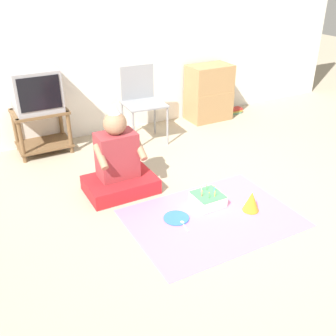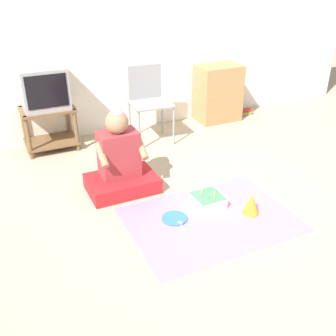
# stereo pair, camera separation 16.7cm
# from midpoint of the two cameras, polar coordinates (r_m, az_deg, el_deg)

# --- Properties ---
(ground_plane) EXTENTS (16.00, 16.00, 0.00)m
(ground_plane) POSITION_cam_midpoint_polar(r_m,az_deg,el_deg) (3.45, 12.39, -6.56)
(ground_plane) COLOR tan
(wall_back) EXTENTS (6.40, 0.06, 2.55)m
(wall_back) POSITION_cam_midpoint_polar(r_m,az_deg,el_deg) (4.91, -3.11, 20.28)
(wall_back) COLOR white
(wall_back) RESTS_ON ground_plane
(tv_stand) EXTENTS (0.58, 0.43, 0.49)m
(tv_stand) POSITION_cam_midpoint_polar(r_m,az_deg,el_deg) (4.60, -15.85, 6.04)
(tv_stand) COLOR brown
(tv_stand) RESTS_ON ground_plane
(tv) EXTENTS (0.48, 0.41, 0.45)m
(tv) POSITION_cam_midpoint_polar(r_m,az_deg,el_deg) (4.47, -16.55, 11.07)
(tv) COLOR #99999E
(tv) RESTS_ON tv_stand
(folding_chair) EXTENTS (0.48, 0.45, 0.87)m
(folding_chair) POSITION_cam_midpoint_polar(r_m,az_deg,el_deg) (4.62, -1.80, 10.20)
(folding_chair) COLOR gray
(folding_chair) RESTS_ON ground_plane
(cardboard_box_stack) EXTENTS (0.57, 0.38, 0.73)m
(cardboard_box_stack) POSITION_cam_midpoint_polar(r_m,az_deg,el_deg) (5.34, 8.18, 10.62)
(cardboard_box_stack) COLOR #A87F51
(cardboard_box_stack) RESTS_ON ground_plane
(book_pile) EXTENTS (0.20, 0.14, 0.07)m
(book_pile) POSITION_cam_midpoint_polar(r_m,az_deg,el_deg) (5.70, 11.87, 7.96)
(book_pile) COLOR #60936B
(book_pile) RESTS_ON ground_plane
(person_seated) EXTENTS (0.63, 0.44, 0.84)m
(person_seated) POSITION_cam_midpoint_polar(r_m,az_deg,el_deg) (3.62, -5.64, 0.61)
(person_seated) COLOR red
(person_seated) RESTS_ON ground_plane
(party_cloth) EXTENTS (1.37, 1.00, 0.01)m
(party_cloth) POSITION_cam_midpoint_polar(r_m,az_deg,el_deg) (3.33, 7.65, -7.41)
(party_cloth) COLOR pink
(party_cloth) RESTS_ON ground_plane
(birthday_cake) EXTENTS (0.25, 0.25, 0.16)m
(birthday_cake) POSITION_cam_midpoint_polar(r_m,az_deg,el_deg) (3.47, 7.16, -4.70)
(birthday_cake) COLOR white
(birthday_cake) RESTS_ON party_cloth
(party_hat_blue) EXTENTS (0.14, 0.14, 0.18)m
(party_hat_blue) POSITION_cam_midpoint_polar(r_m,az_deg,el_deg) (3.42, 13.39, -5.09)
(party_hat_blue) COLOR gold
(party_hat_blue) RESTS_ON party_cloth
(paper_plate) EXTENTS (0.22, 0.22, 0.01)m
(paper_plate) POSITION_cam_midpoint_polar(r_m,az_deg,el_deg) (3.30, 2.42, -7.31)
(paper_plate) COLOR blue
(paper_plate) RESTS_ON party_cloth
(plastic_spoon_near) EXTENTS (0.04, 0.14, 0.01)m
(plastic_spoon_near) POSITION_cam_midpoint_polar(r_m,az_deg,el_deg) (3.24, 3.35, -8.14)
(plastic_spoon_near) COLOR white
(plastic_spoon_near) RESTS_ON party_cloth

